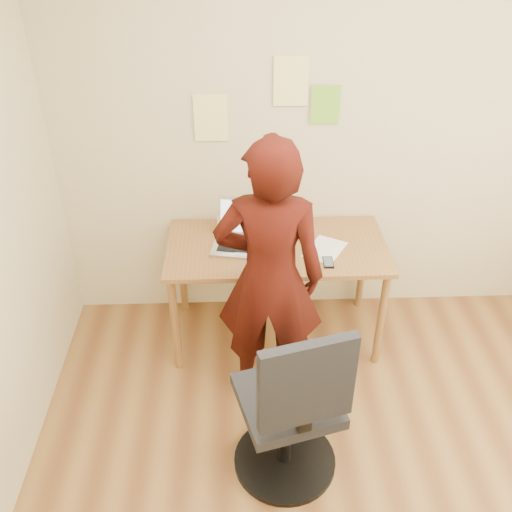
{
  "coord_description": "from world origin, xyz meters",
  "views": [
    {
      "loc": [
        -0.57,
        -1.66,
        2.7
      ],
      "look_at": [
        -0.48,
        0.95,
        0.95
      ],
      "focal_mm": 40.0,
      "sensor_mm": 36.0,
      "label": 1
    }
  ],
  "objects_px": {
    "laptop": "(243,236)",
    "desk": "(276,257)",
    "office_chair": "(292,415)",
    "phone": "(328,262)",
    "person": "(269,278)"
  },
  "relations": [
    {
      "from": "laptop",
      "to": "desk",
      "type": "bearing_deg",
      "value": 2.63
    },
    {
      "from": "office_chair",
      "to": "desk",
      "type": "bearing_deg",
      "value": 75.11
    },
    {
      "from": "desk",
      "to": "laptop",
      "type": "xyz_separation_m",
      "value": [
        -0.22,
        0.03,
        0.14
      ]
    },
    {
      "from": "phone",
      "to": "person",
      "type": "xyz_separation_m",
      "value": [
        -0.37,
        -0.28,
        0.1
      ]
    },
    {
      "from": "desk",
      "to": "person",
      "type": "distance_m",
      "value": 0.53
    },
    {
      "from": "laptop",
      "to": "phone",
      "type": "height_order",
      "value": "laptop"
    },
    {
      "from": "phone",
      "to": "office_chair",
      "type": "distance_m",
      "value": 1.01
    },
    {
      "from": "phone",
      "to": "person",
      "type": "relative_size",
      "value": 0.07
    },
    {
      "from": "laptop",
      "to": "phone",
      "type": "distance_m",
      "value": 0.57
    },
    {
      "from": "desk",
      "to": "person",
      "type": "xyz_separation_m",
      "value": [
        -0.08,
        -0.49,
        0.19
      ]
    },
    {
      "from": "laptop",
      "to": "person",
      "type": "relative_size",
      "value": 0.25
    },
    {
      "from": "person",
      "to": "office_chair",
      "type": "bearing_deg",
      "value": 104.3
    },
    {
      "from": "desk",
      "to": "phone",
      "type": "distance_m",
      "value": 0.38
    },
    {
      "from": "desk",
      "to": "person",
      "type": "height_order",
      "value": "person"
    },
    {
      "from": "laptop",
      "to": "person",
      "type": "height_order",
      "value": "person"
    }
  ]
}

